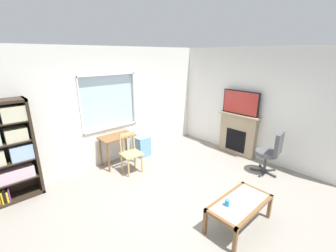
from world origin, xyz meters
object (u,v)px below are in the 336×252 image
Objects in this scene: bookshelf at (5,150)px; desk_under_window at (117,141)px; plastic_drawer_unit at (141,146)px; tv at (241,103)px; coffee_table at (240,205)px; fireplace at (238,134)px; wooden_chair at (131,153)px; office_chair at (271,151)px; sippy_cup at (227,203)px.

desk_under_window is at bearing -2.84° from bookshelf.
plastic_drawer_unit is (0.74, 0.05, -0.34)m from desk_under_window.
bookshelf is 5.14m from tv.
coffee_table is at bearing -147.91° from tv.
desk_under_window is 0.74× the size of coffee_table.
fireplace is (2.70, -1.61, -0.05)m from desk_under_window.
wooden_chair is at bearing 96.46° from coffee_table.
fireplace is (2.67, -1.10, 0.09)m from wooden_chair.
fireplace is 1.17m from office_chair.
bookshelf reaches higher than tv.
fireplace is at bearing 31.90° from coffee_table.
desk_under_window reaches higher than sippy_cup.
tv is 3.08m from sippy_cup.
bookshelf is 1.69× the size of fireplace.
fireplace is 12.24× the size of sippy_cup.
office_chair reaches higher than coffee_table.
fireplace is 2.95m from sippy_cup.
sippy_cup is at bearing -151.95° from fireplace.
bookshelf is 1.70× the size of coffee_table.
sippy_cup is (-2.60, -1.39, -0.08)m from fireplace.
wooden_chair is 3.02m from tv.
tv is at bearing -22.42° from wooden_chair.
tv is (-0.02, -0.00, 0.85)m from fireplace.
coffee_table is 12.16× the size of sippy_cup.
office_chair is at bearing -44.37° from wooden_chair.
plastic_drawer_unit is (2.88, -0.06, -0.73)m from bookshelf.
bookshelf is 20.67× the size of sippy_cup.
tv is 1.44m from office_chair.
coffee_table is 0.26m from sippy_cup.
bookshelf reaches higher than plastic_drawer_unit.
fireplace reaches higher than desk_under_window.
desk_under_window is 0.82× the size of tv.
bookshelf is 2.32m from wooden_chair.
wooden_chair is 2.60m from coffee_table.
plastic_drawer_unit is 2.80m from tv.
wooden_chair is 3.12m from office_chair.
desk_under_window is at bearing 95.95° from coffee_table.
fireplace is at bearing 67.76° from office_chair.
wooden_chair reaches higher than sippy_cup.
desk_under_window is 3.23m from tv.
desk_under_window is 0.53m from wooden_chair.
bookshelf reaches higher than desk_under_window.
desk_under_window is at bearing -176.12° from plastic_drawer_unit.
tv is 0.90× the size of coffee_table.
tv is at bearing 32.09° from coffee_table.
coffee_table is at bearing -97.51° from plastic_drawer_unit.
plastic_drawer_unit is 0.48× the size of coffee_table.
tv is 0.98× the size of office_chair.
bookshelf is 4.08m from coffee_table.
sippy_cup is at bearing -88.40° from wooden_chair.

